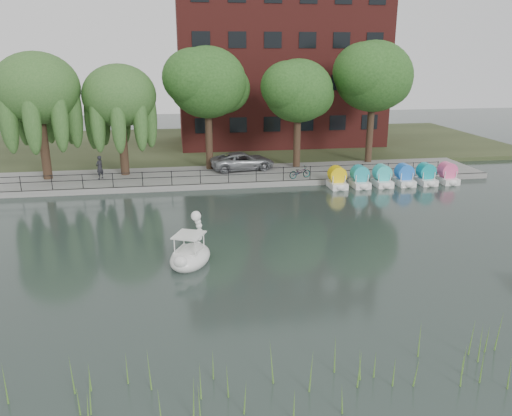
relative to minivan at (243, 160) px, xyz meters
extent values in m
plane|color=#3B4C45|center=(-1.56, -17.11, -1.19)|extent=(120.00, 120.00, 0.00)
cube|color=gray|center=(-1.56, -1.11, -0.99)|extent=(40.00, 6.00, 0.40)
cube|color=gray|center=(-1.56, -4.06, -0.99)|extent=(40.00, 0.25, 0.40)
cube|color=#47512D|center=(-1.56, 12.89, -1.01)|extent=(60.00, 22.00, 0.36)
cylinder|color=black|center=(-1.56, -3.86, 0.16)|extent=(32.00, 0.04, 0.04)
cylinder|color=black|center=(-1.56, -3.86, -0.24)|extent=(32.00, 0.04, 0.04)
cylinder|color=black|center=(-1.56, -3.86, -0.29)|extent=(0.05, 0.05, 1.00)
cube|color=#4C1E16|center=(5.44, 12.89, 8.17)|extent=(20.00, 10.00, 18.00)
cylinder|color=#473323|center=(-14.56, -0.61, 1.31)|extent=(0.60, 0.60, 4.20)
ellipsoid|color=#4C7837|center=(-14.56, -0.61, 5.72)|extent=(5.88, 5.88, 5.00)
cylinder|color=#473323|center=(-9.06, -0.11, 1.11)|extent=(0.60, 0.60, 3.80)
ellipsoid|color=#4C7837|center=(-9.06, -0.11, 5.10)|extent=(5.32, 5.32, 4.52)
cylinder|color=#473323|center=(-2.56, 0.89, 1.46)|extent=(0.60, 0.60, 4.50)
ellipsoid|color=#3F732C|center=(-2.56, 0.89, 5.91)|extent=(6.00, 6.00, 5.10)
cylinder|color=#473323|center=(4.44, 0.39, 1.23)|extent=(0.60, 0.60, 4.05)
ellipsoid|color=#3F732C|center=(4.44, 0.39, 5.24)|extent=(5.40, 5.40, 4.59)
cylinder|color=#473323|center=(10.94, 1.39, 1.57)|extent=(0.60, 0.60, 4.72)
ellipsoid|color=#3F732C|center=(10.94, 1.39, 6.24)|extent=(6.30, 6.30, 5.36)
imported|color=gray|center=(0.00, 0.00, 0.00)|extent=(3.41, 6.02, 1.59)
imported|color=gray|center=(3.78, -3.41, -0.29)|extent=(1.04, 1.82, 1.00)
imported|color=black|center=(-10.74, -1.30, 0.19)|extent=(0.81, 0.86, 1.98)
ellipsoid|color=white|center=(-4.73, -16.97, -0.90)|extent=(2.60, 3.10, 0.59)
cube|color=white|center=(-4.77, -17.06, -0.60)|extent=(1.46, 1.52, 0.29)
cube|color=white|center=(-4.75, -17.02, 0.21)|extent=(1.66, 1.71, 0.06)
ellipsoid|color=white|center=(-5.18, -18.01, -0.65)|extent=(0.76, 0.69, 0.55)
sphere|color=white|center=(-4.37, -16.16, 0.82)|extent=(0.47, 0.47, 0.47)
cone|color=black|center=(-4.25, -15.87, 0.79)|extent=(0.28, 0.31, 0.20)
cylinder|color=yellow|center=(-4.30, -16.00, 0.80)|extent=(0.27, 0.19, 0.26)
cube|color=white|center=(6.12, -5.07, -0.97)|extent=(1.15, 1.70, 0.44)
cylinder|color=yellow|center=(6.12, -4.97, -0.24)|extent=(0.90, 1.20, 0.90)
cube|color=white|center=(7.82, -5.07, -0.97)|extent=(1.15, 1.70, 0.44)
cylinder|color=#23A4B1|center=(7.82, -4.97, -0.24)|extent=(0.90, 1.20, 0.90)
cube|color=white|center=(9.52, -5.07, -0.97)|extent=(1.15, 1.70, 0.44)
cylinder|color=#34CBCA|center=(9.52, -4.97, -0.24)|extent=(0.90, 1.20, 0.90)
cube|color=white|center=(11.22, -5.07, -0.97)|extent=(1.15, 1.70, 0.44)
cylinder|color=blue|center=(11.22, -4.97, -0.24)|extent=(0.90, 1.20, 0.90)
cube|color=white|center=(12.92, -5.07, -0.97)|extent=(1.15, 1.70, 0.44)
cylinder|color=#109AA2|center=(12.92, -4.97, -0.24)|extent=(0.90, 1.20, 0.90)
cube|color=white|center=(14.62, -5.07, -0.97)|extent=(1.15, 1.70, 0.44)
cylinder|color=#F55692|center=(14.62, -4.97, -0.24)|extent=(0.90, 1.20, 0.90)
camera|label=1|loc=(-5.11, -38.30, 8.05)|focal=35.00mm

